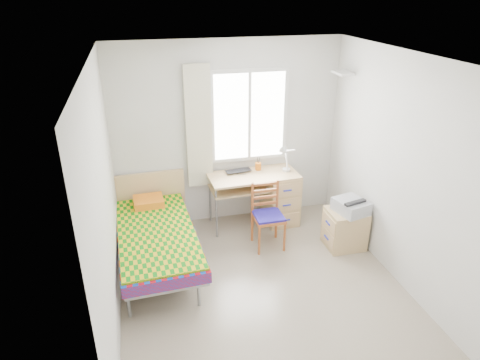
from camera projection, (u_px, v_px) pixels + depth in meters
name	position (u px, v px, depth m)	size (l,w,h in m)	color
floor	(262.00, 287.00, 4.99)	(3.50, 3.50, 0.00)	#BCAD93
ceiling	(268.00, 58.00, 3.90)	(3.50, 3.50, 0.00)	white
wall_back	(228.00, 135.00, 5.99)	(3.20, 3.20, 0.00)	silver
wall_left	(105.00, 204.00, 4.09)	(3.50, 3.50, 0.00)	silver
wall_right	(401.00, 172.00, 4.80)	(3.50, 3.50, 0.00)	silver
window	(249.00, 116.00, 5.93)	(1.10, 0.04, 1.30)	white
curtain	(199.00, 128.00, 5.77)	(0.35, 0.05, 1.70)	#EDE7C4
floating_shelf	(343.00, 73.00, 5.65)	(0.20, 0.32, 0.03)	white
bed	(156.00, 233.00, 5.29)	(1.01, 2.02, 0.86)	gray
desk	(275.00, 195.00, 6.22)	(1.28, 0.63, 0.78)	tan
chair	(268.00, 211.00, 5.62)	(0.38, 0.38, 0.89)	#A3431F
cabinet	(345.00, 228.00, 5.67)	(0.50, 0.44, 0.53)	tan
printer	(351.00, 206.00, 5.50)	(0.44, 0.48, 0.18)	#AEB1B7
laptop	(240.00, 173.00, 6.03)	(0.37, 0.24, 0.03)	black
pen_cup	(258.00, 166.00, 6.14)	(0.08, 0.08, 0.11)	orange
task_lamp	(286.00, 156.00, 5.89)	(0.24, 0.33, 0.45)	white
book	(239.00, 189.00, 6.02)	(0.17, 0.24, 0.02)	gray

